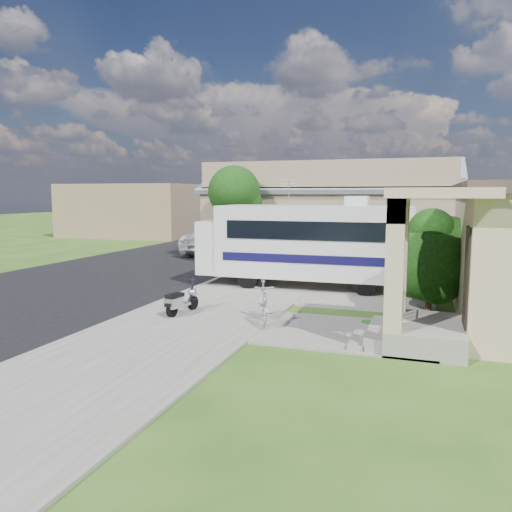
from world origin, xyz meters
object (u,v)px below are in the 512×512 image
(motorhome, at_px, (307,242))
(bicycle, at_px, (264,304))
(pickup_truck, at_px, (219,240))
(van, at_px, (261,229))
(shrub, at_px, (433,259))
(garden_hose, at_px, (368,326))
(scooter, at_px, (180,301))

(motorhome, relative_size, bicycle, 4.31)
(pickup_truck, relative_size, van, 1.00)
(shrub, relative_size, pickup_truck, 0.51)
(shrub, height_order, van, shrub)
(motorhome, distance_m, van, 17.31)
(motorhome, bearing_deg, pickup_truck, 128.75)
(van, height_order, garden_hose, van)
(motorhome, height_order, shrub, motorhome)
(bicycle, relative_size, van, 0.30)
(scooter, bearing_deg, motorhome, 74.90)
(pickup_truck, bearing_deg, bicycle, 115.86)
(motorhome, xyz_separation_m, scooter, (-2.24, -5.20, -1.20))
(pickup_truck, distance_m, van, 7.70)
(van, distance_m, garden_hose, 22.84)
(scooter, bearing_deg, garden_hose, 12.28)
(pickup_truck, bearing_deg, scooter, 107.34)
(garden_hose, bearing_deg, pickup_truck, 126.18)
(motorhome, height_order, van, motorhome)
(scooter, height_order, garden_hose, scooter)
(motorhome, distance_m, scooter, 5.79)
(motorhome, relative_size, shrub, 2.55)
(bicycle, height_order, garden_hose, bicycle)
(shrub, xyz_separation_m, van, (-11.13, 18.32, -0.66))
(bicycle, bearing_deg, shrub, 13.27)
(bicycle, bearing_deg, scooter, 157.29)
(scooter, xyz_separation_m, van, (-4.74, 21.02, 0.40))
(scooter, relative_size, van, 0.25)
(garden_hose, bearing_deg, motorhome, 119.07)
(scooter, relative_size, pickup_truck, 0.25)
(garden_hose, bearing_deg, scooter, -175.97)
(motorhome, bearing_deg, bicycle, -89.66)
(shrub, relative_size, bicycle, 1.69)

